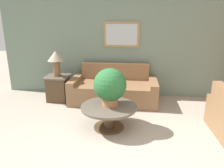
{
  "coord_description": "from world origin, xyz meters",
  "views": [
    {
      "loc": [
        0.07,
        -2.17,
        1.93
      ],
      "look_at": [
        -0.42,
        2.1,
        0.61
      ],
      "focal_mm": 35.0,
      "sensor_mm": 36.0,
      "label": 1
    }
  ],
  "objects_px": {
    "coffee_table": "(109,112)",
    "potted_plant_on_table": "(110,86)",
    "couch_main": "(114,90)",
    "table_lamp": "(56,59)",
    "side_table": "(58,88)"
  },
  "relations": [
    {
      "from": "coffee_table",
      "to": "potted_plant_on_table",
      "type": "distance_m",
      "value": 0.48
    },
    {
      "from": "couch_main",
      "to": "coffee_table",
      "type": "bearing_deg",
      "value": -87.63
    },
    {
      "from": "coffee_table",
      "to": "side_table",
      "type": "xyz_separation_m",
      "value": [
        -1.38,
        1.25,
        -0.0
      ]
    },
    {
      "from": "couch_main",
      "to": "table_lamp",
      "type": "relative_size",
      "value": 3.38
    },
    {
      "from": "table_lamp",
      "to": "couch_main",
      "type": "bearing_deg",
      "value": 3.45
    },
    {
      "from": "couch_main",
      "to": "table_lamp",
      "type": "bearing_deg",
      "value": -176.55
    },
    {
      "from": "coffee_table",
      "to": "potted_plant_on_table",
      "type": "bearing_deg",
      "value": 69.08
    },
    {
      "from": "side_table",
      "to": "table_lamp",
      "type": "height_order",
      "value": "table_lamp"
    },
    {
      "from": "coffee_table",
      "to": "table_lamp",
      "type": "relative_size",
      "value": 1.67
    },
    {
      "from": "couch_main",
      "to": "side_table",
      "type": "relative_size",
      "value": 3.33
    },
    {
      "from": "couch_main",
      "to": "potted_plant_on_table",
      "type": "distance_m",
      "value": 1.38
    },
    {
      "from": "couch_main",
      "to": "side_table",
      "type": "xyz_separation_m",
      "value": [
        -1.33,
        -0.08,
        0.03
      ]
    },
    {
      "from": "coffee_table",
      "to": "potted_plant_on_table",
      "type": "xyz_separation_m",
      "value": [
        0.02,
        0.05,
        0.48
      ]
    },
    {
      "from": "couch_main",
      "to": "potted_plant_on_table",
      "type": "bearing_deg",
      "value": -86.74
    },
    {
      "from": "couch_main",
      "to": "potted_plant_on_table",
      "type": "relative_size",
      "value": 3.01
    }
  ]
}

